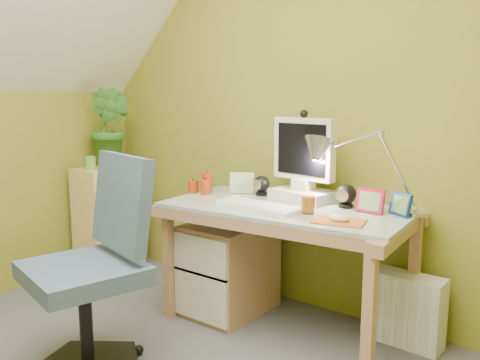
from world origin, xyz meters
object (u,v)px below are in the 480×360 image
Objects in this scene: monitor at (304,158)px; side_ledge at (109,219)px; desk_lamp at (383,152)px; desk at (285,268)px; task_chair at (83,268)px; radiator at (406,309)px; potted_plant at (110,127)px.

monitor is 1.63m from side_ledge.
desk_lamp reaches higher than side_ledge.
side_ledge is at bearing -167.68° from monitor.
desk is 1.07m from task_chair.
side_ledge is 0.75× the size of task_chair.
desk_lamp is 1.63× the size of radiator.
potted_plant is 1.56m from task_chair.
desk is 2.13× the size of desk_lamp.
desk_lamp is 0.80× the size of side_ledge.
monitor is 0.95m from radiator.
potted_plant is at bearing -169.53° from monitor.
potted_plant is 0.56× the size of task_chair.
task_chair is (-0.93, -1.12, -0.49)m from desk_lamp.
desk_lamp is (0.45, 0.00, 0.06)m from monitor.
potted_plant reaches higher than desk_lamp.
task_chair is at bearing -130.04° from radiator.
desk is at bearing -0.98° from side_ledge.
monitor is 0.63× the size of side_ledge.
side_ledge is 2.14m from radiator.
radiator is (0.59, 0.23, -0.16)m from desk.
desk is 1.69m from potted_plant.
task_chair reaches higher than radiator.
radiator is (0.59, 0.05, -0.75)m from monitor.
desk is 1.27× the size of task_chair.
desk_lamp is 1.99m from potted_plant.
monitor reaches higher than task_chair.
task_chair is at bearing -42.54° from side_ledge.
desk is 0.61m from monitor.
task_chair reaches higher than side_ledge.
radiator is at bearing 5.48° from side_ledge.
side_ledge is 2.05× the size of radiator.
desk is 1.69× the size of side_ledge.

